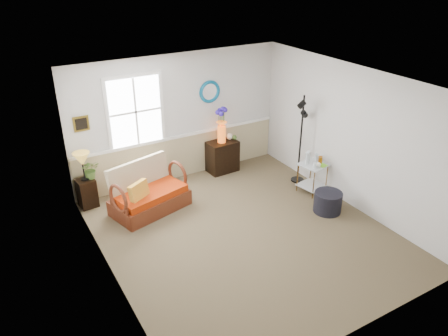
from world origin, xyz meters
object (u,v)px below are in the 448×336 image
lamp_stand (87,193)px  side_table (312,178)px  loveseat (149,188)px  floor_lamp (301,140)px  ottoman (328,202)px  cabinet (222,156)px

lamp_stand → side_table: size_ratio=0.92×
loveseat → floor_lamp: (3.09, -0.47, 0.48)m
lamp_stand → ottoman: bearing=-32.8°
lamp_stand → ottoman: size_ratio=1.09×
loveseat → ottoman: 3.28m
loveseat → ottoman: loveseat is taller
ottoman → lamp_stand: bearing=147.2°
cabinet → floor_lamp: bearing=-49.5°
floor_lamp → ottoman: 1.46m
loveseat → floor_lamp: floor_lamp is taller
loveseat → side_table: (3.03, -0.97, -0.15)m
lamp_stand → loveseat: bearing=-36.5°
cabinet → ottoman: size_ratio=1.35×
cabinet → ottoman: bearing=-74.0°
side_table → ottoman: bearing=-108.1°
loveseat → side_table: loveseat is taller
cabinet → side_table: (1.07, -1.70, -0.04)m
floor_lamp → side_table: bearing=-96.9°
ottoman → loveseat: bearing=148.6°
ottoman → cabinet: bearing=108.8°
loveseat → floor_lamp: size_ratio=0.74×
floor_lamp → cabinet: bearing=133.2°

